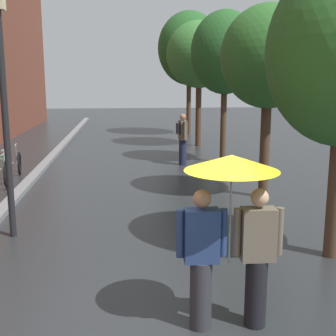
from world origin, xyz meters
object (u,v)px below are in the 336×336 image
(street_tree_1, at_px, (269,58))
(couple_under_umbrella, at_px, (230,216))
(street_tree_2, at_px, (225,53))
(street_lamp_post, at_px, (4,99))
(pedestrian_walking_midground, at_px, (182,138))
(parked_bicycle_8, at_px, (2,163))
(street_tree_3, at_px, (199,55))
(street_tree_4, at_px, (189,48))

(street_tree_1, distance_m, couple_under_umbrella, 6.54)
(street_tree_2, bearing_deg, street_lamp_post, -128.03)
(street_tree_2, xyz_separation_m, couple_under_umbrella, (-2.23, -10.55, -2.39))
(couple_under_umbrella, distance_m, pedestrian_walking_midground, 10.23)
(parked_bicycle_8, relative_size, couple_under_umbrella, 0.56)
(street_tree_3, bearing_deg, parked_bicycle_8, -141.87)
(street_tree_4, bearing_deg, parked_bicycle_8, -126.83)
(street_tree_4, bearing_deg, street_tree_1, -89.55)
(street_lamp_post, distance_m, pedestrian_walking_midground, 8.04)
(parked_bicycle_8, bearing_deg, pedestrian_walking_midground, 11.43)
(street_tree_2, relative_size, street_tree_3, 0.98)
(parked_bicycle_8, relative_size, pedestrian_walking_midground, 0.67)
(street_tree_1, relative_size, pedestrian_walking_midground, 2.67)
(street_tree_2, bearing_deg, street_tree_4, 90.71)
(street_tree_4, distance_m, couple_under_umbrella, 18.87)
(street_tree_3, height_order, street_tree_4, street_tree_4)
(street_tree_2, xyz_separation_m, pedestrian_walking_midground, (-1.48, -0.36, -2.84))
(pedestrian_walking_midground, bearing_deg, street_tree_2, 13.80)
(street_tree_2, height_order, street_tree_4, street_tree_4)
(street_lamp_post, bearing_deg, street_tree_3, 64.29)
(street_tree_2, bearing_deg, street_tree_1, -89.98)
(street_tree_1, bearing_deg, pedestrian_walking_midground, 108.71)
(street_tree_4, relative_size, parked_bicycle_8, 5.36)
(street_tree_1, bearing_deg, street_tree_2, 90.02)
(street_lamp_post, relative_size, pedestrian_walking_midground, 2.52)
(couple_under_umbrella, bearing_deg, street_tree_4, 83.43)
(street_tree_1, distance_m, pedestrian_walking_midground, 5.25)
(street_tree_1, relative_size, couple_under_umbrella, 2.23)
(couple_under_umbrella, xyz_separation_m, pedestrian_walking_midground, (0.75, 10.19, -0.45))
(street_tree_1, xyz_separation_m, pedestrian_walking_midground, (-1.48, 4.38, -2.48))
(street_tree_3, xyz_separation_m, pedestrian_walking_midground, (-1.24, -4.30, -2.96))
(street_tree_3, xyz_separation_m, parked_bicycle_8, (-6.95, -5.45, -3.51))
(couple_under_umbrella, bearing_deg, street_tree_3, 82.18)
(street_tree_2, relative_size, pedestrian_walking_midground, 2.97)
(street_tree_2, relative_size, street_lamp_post, 1.18)
(street_tree_3, bearing_deg, street_tree_2, -86.51)
(street_tree_4, relative_size, pedestrian_walking_midground, 3.58)
(street_tree_2, bearing_deg, pedestrian_walking_midground, -166.20)
(street_tree_4, height_order, parked_bicycle_8, street_tree_4)
(street_tree_2, distance_m, street_tree_3, 3.94)
(street_tree_3, relative_size, parked_bicycle_8, 4.55)
(street_tree_2, distance_m, pedestrian_walking_midground, 3.22)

